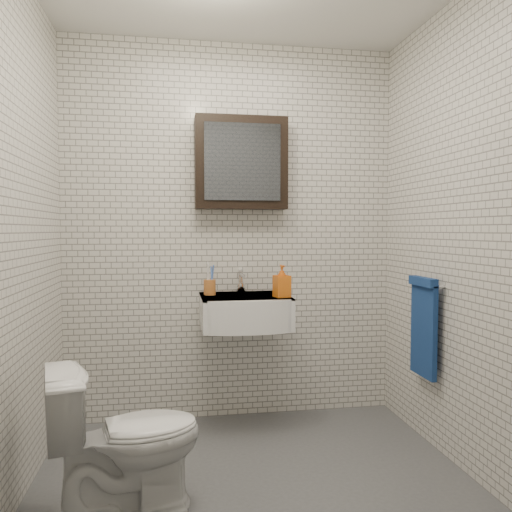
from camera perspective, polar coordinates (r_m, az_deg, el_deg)
The scene contains 9 objects.
ground at distance 2.68m, azimuth 0.13°, elevation -25.07°, with size 2.20×2.00×0.01m, color #4C4E53.
room_shell at distance 2.37m, azimuth 0.13°, elevation 7.89°, with size 2.22×2.02×2.51m.
washbasin at distance 3.14m, azimuth -1.20°, elevation -6.32°, with size 0.55×0.50×0.20m.
faucet at distance 3.31m, azimuth -1.70°, elevation -3.02°, with size 0.06×0.20×0.15m.
mirror_cabinet at distance 3.31m, azimuth -1.71°, elevation 10.55°, with size 0.60×0.15×0.60m.
towel_rail at distance 3.09m, azimuth 18.62°, elevation -7.23°, with size 0.09×0.30×0.58m.
toothbrush_cup at distance 3.20m, azimuth -5.31°, elevation -3.48°, with size 0.08×0.08×0.21m.
soap_bottle at distance 3.07m, azimuth 2.97°, elevation -2.88°, with size 0.09×0.09×0.20m, color orange.
toilet at distance 2.44m, azimuth -14.63°, elevation -19.46°, with size 0.38×0.66×0.67m, color white.
Camera 1 is at (-0.39, -2.33, 1.26)m, focal length 35.00 mm.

